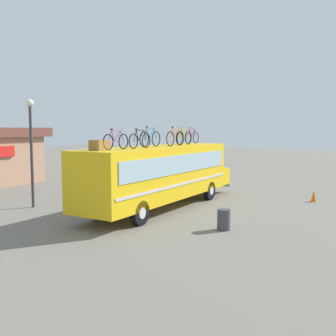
% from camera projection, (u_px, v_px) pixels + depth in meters
% --- Properties ---
extents(ground_plane, '(120.00, 120.00, 0.00)m').
position_uv_depth(ground_plane, '(159.00, 209.00, 19.30)').
color(ground_plane, slate).
extents(bus, '(11.79, 2.52, 3.07)m').
position_uv_depth(bus, '(162.00, 173.00, 19.33)').
color(bus, yellow).
rests_on(bus, ground).
extents(luggage_bag_1, '(0.71, 0.53, 0.42)m').
position_uv_depth(luggage_bag_1, '(100.00, 145.00, 15.50)').
color(luggage_bag_1, olive).
rests_on(luggage_bag_1, bus).
extents(rooftop_bicycle_1, '(1.65, 0.44, 0.86)m').
position_uv_depth(rooftop_bicycle_1, '(116.00, 141.00, 15.98)').
color(rooftop_bicycle_1, black).
rests_on(rooftop_bicycle_1, bus).
extents(rooftop_bicycle_2, '(1.63, 0.44, 0.87)m').
position_uv_depth(rooftop_bicycle_2, '(140.00, 140.00, 17.19)').
color(rooftop_bicycle_2, black).
rests_on(rooftop_bicycle_2, bus).
extents(rooftop_bicycle_3, '(1.77, 0.44, 0.98)m').
position_uv_depth(rooftop_bicycle_3, '(150.00, 138.00, 18.64)').
color(rooftop_bicycle_3, black).
rests_on(rooftop_bicycle_3, bus).
extents(rooftop_bicycle_4, '(1.76, 0.44, 0.97)m').
position_uv_depth(rooftop_bicycle_4, '(175.00, 138.00, 19.67)').
color(rooftop_bicycle_4, black).
rests_on(rooftop_bicycle_4, bus).
extents(rooftop_bicycle_5, '(1.75, 0.44, 0.95)m').
position_uv_depth(rooftop_bicycle_5, '(184.00, 137.00, 21.18)').
color(rooftop_bicycle_5, black).
rests_on(rooftop_bicycle_5, bus).
extents(rooftop_bicycle_6, '(1.69, 0.44, 0.94)m').
position_uv_depth(rooftop_bicycle_6, '(192.00, 137.00, 22.57)').
color(rooftop_bicycle_6, black).
rests_on(rooftop_bicycle_6, bus).
extents(trash_bin, '(0.51, 0.51, 0.81)m').
position_uv_depth(trash_bin, '(224.00, 220.00, 15.21)').
color(trash_bin, '#3F3F47').
rests_on(trash_bin, ground).
extents(traffic_cone, '(0.30, 0.30, 0.60)m').
position_uv_depth(traffic_cone, '(314.00, 196.00, 21.14)').
color(traffic_cone, orange).
rests_on(traffic_cone, ground).
extents(street_lamp, '(0.37, 0.37, 5.37)m').
position_uv_depth(street_lamp, '(31.00, 139.00, 19.35)').
color(street_lamp, '#38383D').
rests_on(street_lamp, ground).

